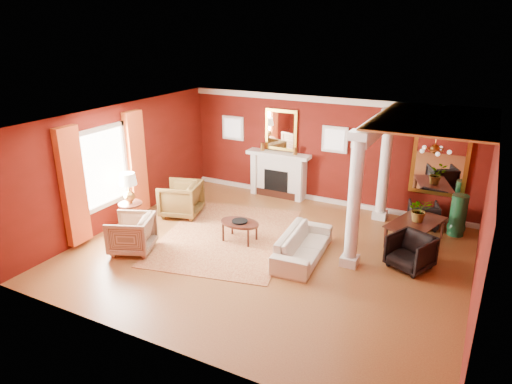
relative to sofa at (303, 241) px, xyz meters
The scene contains 27 objects.
ground 0.84m from the sofa, 168.04° to the right, with size 8.00×8.00×0.00m, color brown.
room_shell 1.79m from the sofa, 168.04° to the right, with size 8.04×7.04×2.92m.
fireplace 3.76m from the sofa, 122.63° to the left, with size 1.85×0.42×1.29m.
overmantel_mirror 4.16m from the sofa, 121.53° to the left, with size 0.95×0.07×1.15m.
flank_window_left 5.07m from the sofa, 137.20° to the left, with size 0.70×0.07×0.70m.
flank_window_right 3.63m from the sofa, 98.16° to the left, with size 0.70×0.07×0.70m.
left_window 4.79m from the sofa, behind, with size 0.21×2.55×2.60m.
column_front 1.43m from the sofa, ahead, with size 0.36×0.36×2.80m.
column_back 3.18m from the sofa, 71.09° to the left, with size 0.36×0.36×2.80m.
header_beam 3.00m from the sofa, 60.82° to the left, with size 0.30×3.20×0.32m, color white.
amber_ceiling 3.64m from the sofa, 36.91° to the left, with size 2.30×3.40×0.04m, color #CA833B.
dining_mirror 4.12m from the sofa, 56.60° to the left, with size 1.30×0.07×1.70m.
chandelier 3.30m from the sofa, 37.12° to the left, with size 0.60×0.62×0.75m.
crown_trim 4.17m from the sofa, 102.36° to the left, with size 8.00×0.08×0.16m, color white.
base_trim 3.40m from the sofa, 102.36° to the left, with size 8.00×0.08×0.12m, color white.
rug 1.99m from the sofa, behind, with size 2.84×3.79×0.02m, color maroon.
sofa is the anchor object (origin of this frame).
armchair_leopard 3.72m from the sofa, 168.83° to the left, with size 0.95×0.89×0.98m, color black.
armchair_stripe 3.69m from the sofa, 157.60° to the right, with size 0.87×0.82×0.90m, color tan.
coffee_table 1.58m from the sofa, behind, with size 0.92×0.92×0.47m.
coffee_book 1.64m from the sofa, behind, with size 0.15×0.02×0.20m, color black.
side_table 4.29m from the sofa, behind, with size 0.56×0.56×1.40m.
dining_table 2.68m from the sofa, 41.42° to the left, with size 1.50×0.53×0.83m, color black.
dining_chair_near 2.16m from the sofa, 15.80° to the left, with size 0.76×0.71×0.78m, color black.
dining_chair_far 3.45m from the sofa, 54.36° to the left, with size 0.66×0.62×0.68m, color black.
green_urn 3.87m from the sofa, 44.21° to the left, with size 0.42×0.42×1.00m.
potted_plant 2.81m from the sofa, 42.50° to the left, with size 0.49×0.54×0.42m, color #26591E.
Camera 1 is at (3.79, -7.95, 4.64)m, focal length 32.00 mm.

